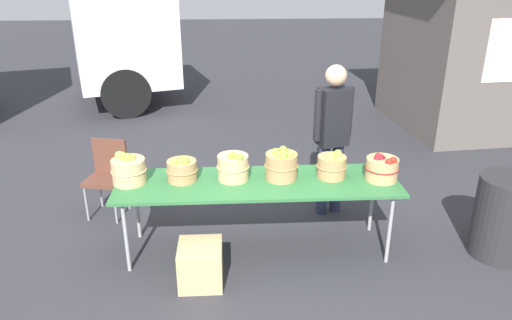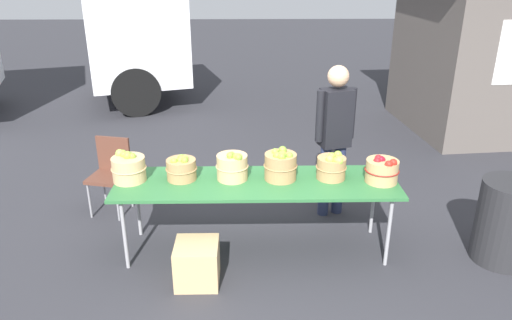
{
  "view_description": "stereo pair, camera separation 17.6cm",
  "coord_description": "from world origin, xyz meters",
  "px_view_note": "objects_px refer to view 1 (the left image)",
  "views": [
    {
      "loc": [
        -0.26,
        -4.2,
        2.73
      ],
      "look_at": [
        0.0,
        0.3,
        0.85
      ],
      "focal_mm": 34.1,
      "sensor_mm": 36.0,
      "label": 1
    },
    {
      "loc": [
        -0.08,
        -4.21,
        2.73
      ],
      "look_at": [
        0.0,
        0.3,
        0.85
      ],
      "focal_mm": 34.1,
      "sensor_mm": 36.0,
      "label": 2
    }
  ],
  "objects_px": {
    "apple_basket_green_3": "(281,165)",
    "apple_basket_red_0": "(382,168)",
    "apple_basket_green_2": "(233,166)",
    "folding_chair": "(107,172)",
    "apple_basket_green_4": "(332,165)",
    "vendor_adult": "(333,129)",
    "trash_barrel": "(504,217)",
    "produce_crate": "(201,264)",
    "apple_basket_green_0": "(129,170)",
    "apple_basket_green_1": "(182,169)",
    "market_table": "(258,185)"
  },
  "relations": [
    {
      "from": "apple_basket_green_1",
      "to": "produce_crate",
      "type": "relative_size",
      "value": 0.78
    },
    {
      "from": "apple_basket_green_2",
      "to": "folding_chair",
      "type": "distance_m",
      "value": 1.67
    },
    {
      "from": "market_table",
      "to": "apple_basket_green_3",
      "type": "height_order",
      "value": "apple_basket_green_3"
    },
    {
      "from": "vendor_adult",
      "to": "trash_barrel",
      "type": "bearing_deg",
      "value": 132.03
    },
    {
      "from": "apple_basket_green_4",
      "to": "apple_basket_green_2",
      "type": "bearing_deg",
      "value": 179.82
    },
    {
      "from": "apple_basket_green_3",
      "to": "folding_chair",
      "type": "relative_size",
      "value": 0.38
    },
    {
      "from": "apple_basket_green_1",
      "to": "folding_chair",
      "type": "distance_m",
      "value": 1.27
    },
    {
      "from": "apple_basket_green_4",
      "to": "vendor_adult",
      "type": "height_order",
      "value": "vendor_adult"
    },
    {
      "from": "apple_basket_green_3",
      "to": "apple_basket_red_0",
      "type": "height_order",
      "value": "apple_basket_green_3"
    },
    {
      "from": "apple_basket_green_4",
      "to": "produce_crate",
      "type": "height_order",
      "value": "apple_basket_green_4"
    },
    {
      "from": "apple_basket_green_0",
      "to": "produce_crate",
      "type": "distance_m",
      "value": 1.13
    },
    {
      "from": "apple_basket_green_1",
      "to": "apple_basket_green_2",
      "type": "xyz_separation_m",
      "value": [
        0.49,
        -0.01,
        0.02
      ]
    },
    {
      "from": "folding_chair",
      "to": "apple_basket_green_1",
      "type": "bearing_deg",
      "value": -27.96
    },
    {
      "from": "trash_barrel",
      "to": "vendor_adult",
      "type": "bearing_deg",
      "value": 147.82
    },
    {
      "from": "apple_basket_green_0",
      "to": "apple_basket_green_4",
      "type": "xyz_separation_m",
      "value": [
        1.95,
        0.01,
        -0.01
      ]
    },
    {
      "from": "apple_basket_green_2",
      "to": "vendor_adult",
      "type": "relative_size",
      "value": 0.18
    },
    {
      "from": "apple_basket_green_0",
      "to": "trash_barrel",
      "type": "height_order",
      "value": "apple_basket_green_0"
    },
    {
      "from": "apple_basket_red_0",
      "to": "folding_chair",
      "type": "height_order",
      "value": "apple_basket_red_0"
    },
    {
      "from": "apple_basket_green_3",
      "to": "trash_barrel",
      "type": "bearing_deg",
      "value": -7.39
    },
    {
      "from": "apple_basket_green_4",
      "to": "folding_chair",
      "type": "height_order",
      "value": "apple_basket_green_4"
    },
    {
      "from": "apple_basket_green_3",
      "to": "produce_crate",
      "type": "height_order",
      "value": "apple_basket_green_3"
    },
    {
      "from": "apple_basket_green_0",
      "to": "folding_chair",
      "type": "height_order",
      "value": "apple_basket_green_0"
    },
    {
      "from": "trash_barrel",
      "to": "apple_basket_red_0",
      "type": "bearing_deg",
      "value": 170.6
    },
    {
      "from": "vendor_adult",
      "to": "trash_barrel",
      "type": "xyz_separation_m",
      "value": [
        1.52,
        -0.96,
        -0.6
      ]
    },
    {
      "from": "apple_basket_green_0",
      "to": "apple_basket_green_2",
      "type": "xyz_separation_m",
      "value": [
        0.99,
        0.01,
        0.0
      ]
    },
    {
      "from": "produce_crate",
      "to": "apple_basket_green_4",
      "type": "bearing_deg",
      "value": 25.01
    },
    {
      "from": "apple_basket_red_0",
      "to": "apple_basket_green_2",
      "type": "bearing_deg",
      "value": 176.43
    },
    {
      "from": "apple_basket_green_4",
      "to": "vendor_adult",
      "type": "relative_size",
      "value": 0.17
    },
    {
      "from": "market_table",
      "to": "apple_basket_green_3",
      "type": "distance_m",
      "value": 0.3
    },
    {
      "from": "market_table",
      "to": "apple_basket_green_0",
      "type": "distance_m",
      "value": 1.23
    },
    {
      "from": "trash_barrel",
      "to": "apple_basket_green_2",
      "type": "bearing_deg",
      "value": 173.76
    },
    {
      "from": "apple_basket_green_4",
      "to": "apple_basket_red_0",
      "type": "bearing_deg",
      "value": -10.43
    },
    {
      "from": "apple_basket_green_3",
      "to": "apple_basket_green_4",
      "type": "xyz_separation_m",
      "value": [
        0.49,
        0.0,
        -0.02
      ]
    },
    {
      "from": "apple_basket_green_2",
      "to": "apple_basket_green_3",
      "type": "xyz_separation_m",
      "value": [
        0.46,
        -0.01,
        0.01
      ]
    },
    {
      "from": "vendor_adult",
      "to": "folding_chair",
      "type": "xyz_separation_m",
      "value": [
        -2.5,
        0.14,
        -0.5
      ]
    },
    {
      "from": "apple_basket_green_0",
      "to": "trash_barrel",
      "type": "bearing_deg",
      "value": -4.37
    },
    {
      "from": "apple_basket_green_3",
      "to": "apple_basket_red_0",
      "type": "relative_size",
      "value": 1.0
    },
    {
      "from": "trash_barrel",
      "to": "produce_crate",
      "type": "relative_size",
      "value": 2.11
    },
    {
      "from": "apple_basket_green_2",
      "to": "apple_basket_red_0",
      "type": "distance_m",
      "value": 1.42
    },
    {
      "from": "apple_basket_green_4",
      "to": "apple_basket_green_0",
      "type": "bearing_deg",
      "value": -179.79
    },
    {
      "from": "apple_basket_green_2",
      "to": "trash_barrel",
      "type": "height_order",
      "value": "apple_basket_green_2"
    },
    {
      "from": "apple_basket_green_0",
      "to": "apple_basket_red_0",
      "type": "height_order",
      "value": "apple_basket_green_0"
    },
    {
      "from": "apple_basket_green_2",
      "to": "apple_basket_green_4",
      "type": "relative_size",
      "value": 1.06
    },
    {
      "from": "apple_basket_green_3",
      "to": "vendor_adult",
      "type": "distance_m",
      "value": 0.93
    },
    {
      "from": "apple_basket_green_0",
      "to": "vendor_adult",
      "type": "bearing_deg",
      "value": 18.1
    },
    {
      "from": "folding_chair",
      "to": "apple_basket_green_2",
      "type": "bearing_deg",
      "value": -16.75
    },
    {
      "from": "apple_basket_green_4",
      "to": "apple_basket_red_0",
      "type": "distance_m",
      "value": 0.47
    },
    {
      "from": "apple_basket_green_3",
      "to": "trash_barrel",
      "type": "distance_m",
      "value": 2.22
    },
    {
      "from": "vendor_adult",
      "to": "folding_chair",
      "type": "relative_size",
      "value": 1.99
    },
    {
      "from": "market_table",
      "to": "folding_chair",
      "type": "height_order",
      "value": "folding_chair"
    }
  ]
}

